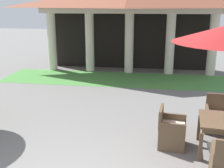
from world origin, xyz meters
TOP-DOWN VIEW (x-y plane):
  - background_pavilion at (-0.00, 9.19)m, footprint 8.38×3.06m
  - lawn_strip at (0.00, 7.76)m, footprint 10.18×2.37m
  - patio_chair_near_foreground_north at (2.71, 3.28)m, footprint 0.67×0.62m
  - patio_chair_near_foreground_west at (1.52, 2.32)m, footprint 0.63×0.66m

SIDE VIEW (x-z plane):
  - lawn_strip at x=0.00m, z-range 0.00..0.01m
  - patio_chair_near_foreground_north at x=2.71m, z-range -0.04..0.84m
  - patio_chair_near_foreground_west at x=1.52m, z-range -0.02..0.86m
  - background_pavilion at x=0.00m, z-range 1.05..4.85m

